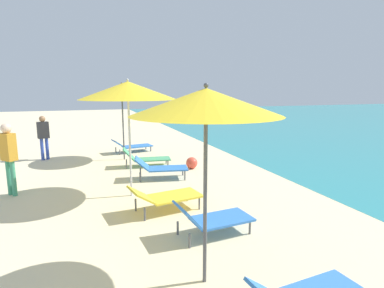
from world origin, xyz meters
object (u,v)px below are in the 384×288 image
umbrella_third (128,91)px  lounger_farthest_shoreside (132,146)px  person_walking_near (9,152)px  person_walking_mid (43,133)px  lounger_second_shoreside (212,218)px  lounger_third_shoreside (160,167)px  beach_ball (192,163)px  umbrella_farthest (122,90)px  umbrella_second (206,102)px  lounger_farthest_inland (145,158)px  lounger_third_inland (165,196)px

umbrella_third → lounger_farthest_shoreside: umbrella_third is taller
person_walking_near → person_walking_mid: 3.93m
person_walking_near → person_walking_mid: size_ratio=1.10×
lounger_second_shoreside → person_walking_mid: (-3.42, 7.40, 0.65)m
lounger_farthest_shoreside → person_walking_near: person_walking_near is taller
lounger_third_shoreside → beach_ball: (1.22, 0.78, -0.15)m
lounger_second_shoreside → person_walking_near: 5.17m
umbrella_third → lounger_third_shoreside: bearing=49.4°
umbrella_farthest → person_walking_near: umbrella_farthest is taller
umbrella_farthest → beach_ball: size_ratio=7.42×
umbrella_second → lounger_second_shoreside: size_ratio=1.85×
lounger_farthest_shoreside → person_walking_near: bearing=-140.4°
lounger_third_shoreside → person_walking_mid: bearing=143.2°
lounger_farthest_shoreside → beach_ball: lounger_farthest_shoreside is taller
umbrella_second → person_walking_mid: 9.16m
umbrella_second → lounger_third_shoreside: bearing=83.3°
lounger_farthest_shoreside → lounger_farthest_inland: (0.08, -2.49, 0.02)m
person_walking_near → lounger_third_inland: bearing=103.7°
person_walking_mid → beach_ball: 5.52m
umbrella_farthest → lounger_farthest_shoreside: size_ratio=1.67×
lounger_farthest_shoreside → person_walking_mid: 3.26m
umbrella_third → lounger_farthest_inland: (0.86, 2.72, -2.21)m
umbrella_second → beach_ball: 6.31m
lounger_third_inland → umbrella_farthest: umbrella_farthest is taller
lounger_third_shoreside → person_walking_mid: (-3.38, 3.73, 0.62)m
person_walking_mid → lounger_third_inland: bearing=4.1°
umbrella_farthest → person_walking_near: (-3.03, -3.01, -1.42)m
lounger_farthest_shoreside → person_walking_near: 5.55m
lounger_second_shoreside → lounger_third_inland: (-0.50, 1.33, 0.01)m
umbrella_second → umbrella_farthest: bearing=90.7°
lounger_third_shoreside → lounger_farthest_inland: size_ratio=0.98×
umbrella_farthest → person_walking_mid: umbrella_farthest is taller
lounger_third_shoreside → person_walking_near: 3.77m
umbrella_second → umbrella_farthest: 7.70m
lounger_farthest_shoreside → lounger_second_shoreside: bearing=-99.1°
lounger_second_shoreside → umbrella_third: size_ratio=0.51×
lounger_second_shoreside → person_walking_mid: bearing=109.6°
lounger_second_shoreside → lounger_third_shoreside: bearing=85.4°
umbrella_second → umbrella_third: size_ratio=0.94×
lounger_third_shoreside → umbrella_third: bearing=-119.6°
lounger_second_shoreside → umbrella_third: 3.48m
umbrella_second → person_walking_mid: size_ratio=1.64×
person_walking_near → lounger_farthest_inland: bearing=163.3°
lounger_third_shoreside → lounger_third_inland: lounger_third_shoreside is taller
lounger_third_shoreside → lounger_third_inland: bearing=-90.1°
umbrella_third → umbrella_farthest: (0.32, 3.99, -0.00)m
umbrella_farthest → lounger_farthest_shoreside: bearing=69.4°
lounger_third_inland → lounger_farthest_shoreside: 6.39m
lounger_third_shoreside → beach_ball: bearing=43.5°
umbrella_farthest → lounger_third_inland: bearing=-87.7°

